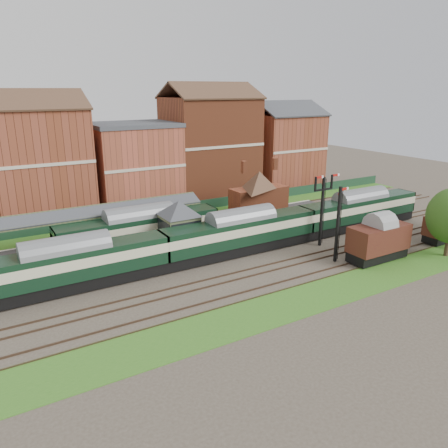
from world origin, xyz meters
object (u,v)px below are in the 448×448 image
semaphore_bracket (322,207)px  goods_van_a (379,240)px  signal_box (180,226)px  platform_railcar (140,229)px  dmu_train (241,232)px

semaphore_bracket → goods_van_a: 7.19m
signal_box → platform_railcar: signal_box is taller
semaphore_bracket → platform_railcar: semaphore_bracket is taller
goods_van_a → semaphore_bracket: bearing=106.9°
semaphore_bracket → goods_van_a: semaphore_bracket is taller
semaphore_bracket → dmu_train: semaphore_bracket is taller
platform_railcar → semaphore_bracket: bearing=-26.1°
signal_box → platform_railcar: size_ratio=0.33×
signal_box → goods_van_a: signal_box is taller
dmu_train → platform_railcar: size_ratio=2.99×
dmu_train → platform_railcar: 11.17m
platform_railcar → dmu_train: bearing=-35.6°
platform_railcar → goods_van_a: 25.55m
signal_box → dmu_train: bearing=-29.3°
goods_van_a → dmu_train: bearing=141.3°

